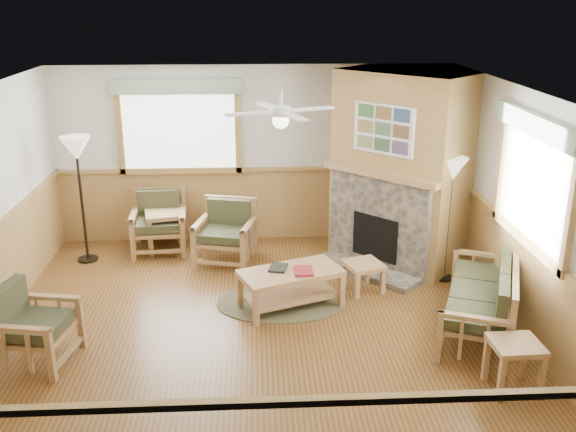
{
  "coord_description": "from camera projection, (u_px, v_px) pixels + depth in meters",
  "views": [
    {
      "loc": [
        0.01,
        -6.54,
        3.67
      ],
      "look_at": [
        0.4,
        0.7,
        1.15
      ],
      "focal_mm": 40.0,
      "sensor_mm": 36.0,
      "label": 1
    }
  ],
  "objects": [
    {
      "name": "armchair_left",
      "position": [
        33.0,
        325.0,
        6.64
      ],
      "size": [
        0.89,
        0.89,
        0.86
      ],
      "primitive_type": null,
      "rotation": [
        0.0,
        0.0,
        1.39
      ],
      "color": "#A87E4E",
      "rests_on": "floor"
    },
    {
      "name": "ceiling_fan",
      "position": [
        281.0,
        94.0,
        6.8
      ],
      "size": [
        1.59,
        1.59,
        0.36
      ],
      "primitive_type": null,
      "rotation": [
        0.0,
        0.0,
        0.35
      ],
      "color": "white",
      "rests_on": "ceiling"
    },
    {
      "name": "wainscot",
      "position": [
        256.0,
        287.0,
        7.19
      ],
      "size": [
        6.0,
        6.0,
        1.1
      ],
      "primitive_type": null,
      "color": "#A47C43",
      "rests_on": "floor"
    },
    {
      "name": "ceiling",
      "position": [
        252.0,
        95.0,
        6.49
      ],
      "size": [
        6.0,
        6.0,
        0.01
      ],
      "primitive_type": "cube",
      "color": "white",
      "rests_on": "floor"
    },
    {
      "name": "coffee_table",
      "position": [
        291.0,
        289.0,
        7.86
      ],
      "size": [
        1.36,
        1.02,
        0.49
      ],
      "primitive_type": null,
      "rotation": [
        0.0,
        0.0,
        0.38
      ],
      "color": "#A87E4E",
      "rests_on": "floor"
    },
    {
      "name": "armchair_back_right",
      "position": [
        225.0,
        233.0,
        9.16
      ],
      "size": [
        0.94,
        0.94,
        0.87
      ],
      "primitive_type": null,
      "rotation": [
        0.0,
        0.0,
        -0.24
      ],
      "color": "#A87E4E",
      "rests_on": "floor"
    },
    {
      "name": "wall_right",
      "position": [
        526.0,
        215.0,
        7.08
      ],
      "size": [
        0.02,
        6.0,
        2.7
      ],
      "primitive_type": "cube",
      "color": "silver",
      "rests_on": "floor"
    },
    {
      "name": "armchair_back_left",
      "position": [
        159.0,
        222.0,
        9.56
      ],
      "size": [
        0.84,
        0.84,
        0.88
      ],
      "primitive_type": null,
      "rotation": [
        0.0,
        0.0,
        0.07
      ],
      "color": "#A87E4E",
      "rests_on": "floor"
    },
    {
      "name": "braided_rug",
      "position": [
        282.0,
        302.0,
        8.05
      ],
      "size": [
        1.85,
        1.85,
        0.01
      ],
      "primitive_type": "cylinder",
      "rotation": [
        0.0,
        0.0,
        -0.14
      ],
      "color": "brown",
      "rests_on": "floor"
    },
    {
      "name": "sofa",
      "position": [
        480.0,
        295.0,
        7.3
      ],
      "size": [
        2.0,
        1.4,
        0.85
      ],
      "primitive_type": null,
      "rotation": [
        0.0,
        0.0,
        -1.95
      ],
      "color": "#A87E4E",
      "rests_on": "floor"
    },
    {
      "name": "floor_lamp_left",
      "position": [
        82.0,
        200.0,
        9.04
      ],
      "size": [
        0.54,
        0.54,
        1.84
      ],
      "primitive_type": null,
      "rotation": [
        0.0,
        0.0,
        0.37
      ],
      "color": "black",
      "rests_on": "floor"
    },
    {
      "name": "book_dark",
      "position": [
        278.0,
        267.0,
        7.83
      ],
      "size": [
        0.26,
        0.31,
        0.02
      ],
      "primitive_type": "cube",
      "rotation": [
        0.0,
        0.0,
        -0.24
      ],
      "color": "black",
      "rests_on": "coffee_table"
    },
    {
      "name": "floor",
      "position": [
        257.0,
        331.0,
        7.38
      ],
      "size": [
        6.0,
        6.0,
        0.01
      ],
      "primitive_type": "cube",
      "color": "brown",
      "rests_on": "ground"
    },
    {
      "name": "floor_lamp_right",
      "position": [
        448.0,
        220.0,
        8.45
      ],
      "size": [
        0.44,
        0.44,
        1.7
      ],
      "primitive_type": null,
      "rotation": [
        0.0,
        0.0,
        -0.15
      ],
      "color": "black",
      "rests_on": "floor"
    },
    {
      "name": "footstool",
      "position": [
        363.0,
        277.0,
        8.32
      ],
      "size": [
        0.57,
        0.57,
        0.39
      ],
      "primitive_type": null,
      "rotation": [
        0.0,
        0.0,
        0.32
      ],
      "color": "#A87E4E",
      "rests_on": "floor"
    },
    {
      "name": "wall_front",
      "position": [
        257.0,
        377.0,
        4.1
      ],
      "size": [
        6.0,
        0.02,
        2.7
      ],
      "primitive_type": "cube",
      "color": "silver",
      "rests_on": "floor"
    },
    {
      "name": "end_table_sofa",
      "position": [
        513.0,
        366.0,
        6.2
      ],
      "size": [
        0.48,
        0.46,
        0.52
      ],
      "primitive_type": null,
      "rotation": [
        0.0,
        0.0,
        0.04
      ],
      "color": "#A87E4E",
      "rests_on": "floor"
    },
    {
      "name": "book_red",
      "position": [
        303.0,
        270.0,
        7.73
      ],
      "size": [
        0.22,
        0.3,
        0.03
      ],
      "primitive_type": "cube",
      "rotation": [
        0.0,
        0.0,
        0.01
      ],
      "color": "maroon",
      "rests_on": "coffee_table"
    },
    {
      "name": "end_table_chairs",
      "position": [
        165.0,
        231.0,
        9.61
      ],
      "size": [
        0.63,
        0.62,
        0.61
      ],
      "primitive_type": null,
      "rotation": [
        0.0,
        0.0,
        0.2
      ],
      "color": "#A87E4E",
      "rests_on": "floor"
    },
    {
      "name": "window_back",
      "position": [
        176.0,
        77.0,
        9.28
      ],
      "size": [
        1.9,
        0.16,
        1.5
      ],
      "primitive_type": null,
      "color": "white",
      "rests_on": "wall_back"
    },
    {
      "name": "fireplace",
      "position": [
        400.0,
        169.0,
        8.97
      ],
      "size": [
        3.11,
        3.11,
        2.7
      ],
      "primitive_type": null,
      "rotation": [
        0.0,
        0.0,
        -0.79
      ],
      "color": "#A47C43",
      "rests_on": "floor"
    },
    {
      "name": "window_right",
      "position": [
        544.0,
        112.0,
        6.51
      ],
      "size": [
        0.16,
        1.9,
        1.5
      ],
      "primitive_type": null,
      "color": "white",
      "rests_on": "wall_right"
    },
    {
      "name": "wall_back",
      "position": [
        254.0,
        155.0,
        9.76
      ],
      "size": [
        6.0,
        0.02,
        2.7
      ],
      "primitive_type": "cube",
      "color": "silver",
      "rests_on": "floor"
    }
  ]
}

